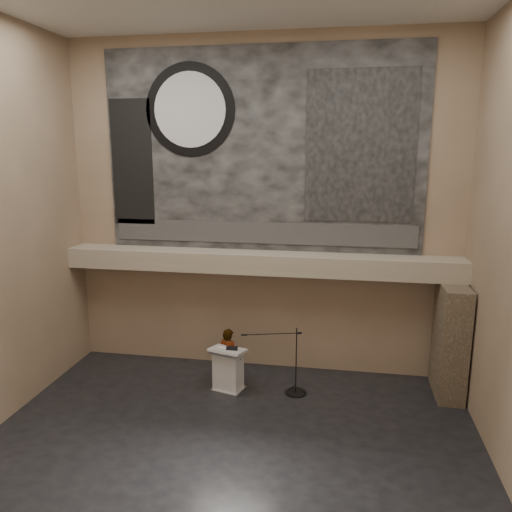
# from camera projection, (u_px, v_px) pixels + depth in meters

# --- Properties ---
(floor) EXTENTS (10.00, 10.00, 0.00)m
(floor) POSITION_uv_depth(u_px,v_px,m) (228.00, 450.00, 9.76)
(floor) COLOR black
(floor) RESTS_ON ground
(wall_back) EXTENTS (10.00, 0.02, 8.50)m
(wall_back) POSITION_uv_depth(u_px,v_px,m) (261.00, 209.00, 12.69)
(wall_back) COLOR #7E6950
(wall_back) RESTS_ON floor
(wall_front) EXTENTS (10.00, 0.02, 8.50)m
(wall_front) POSITION_uv_depth(u_px,v_px,m) (132.00, 306.00, 5.00)
(wall_front) COLOR #7E6950
(wall_front) RESTS_ON floor
(soffit) EXTENTS (10.00, 0.80, 0.50)m
(soffit) POSITION_uv_depth(u_px,v_px,m) (259.00, 262.00, 12.59)
(soffit) COLOR gray
(soffit) RESTS_ON wall_back
(sprinkler_left) EXTENTS (0.04, 0.04, 0.06)m
(sprinkler_left) POSITION_uv_depth(u_px,v_px,m) (197.00, 271.00, 12.87)
(sprinkler_left) COLOR #B2893D
(sprinkler_left) RESTS_ON soffit
(sprinkler_right) EXTENTS (0.04, 0.04, 0.06)m
(sprinkler_right) POSITION_uv_depth(u_px,v_px,m) (334.00, 277.00, 12.28)
(sprinkler_right) COLOR #B2893D
(sprinkler_right) RESTS_ON soffit
(banner) EXTENTS (8.00, 0.05, 5.00)m
(banner) POSITION_uv_depth(u_px,v_px,m) (261.00, 151.00, 12.35)
(banner) COLOR black
(banner) RESTS_ON wall_back
(banner_text_strip) EXTENTS (7.76, 0.02, 0.55)m
(banner_text_strip) POSITION_uv_depth(u_px,v_px,m) (261.00, 233.00, 12.75)
(banner_text_strip) COLOR #313131
(banner_text_strip) RESTS_ON banner
(banner_clock_rim) EXTENTS (2.30, 0.02, 2.30)m
(banner_clock_rim) POSITION_uv_depth(u_px,v_px,m) (190.00, 110.00, 12.40)
(banner_clock_rim) COLOR black
(banner_clock_rim) RESTS_ON banner
(banner_clock_face) EXTENTS (1.84, 0.02, 1.84)m
(banner_clock_face) POSITION_uv_depth(u_px,v_px,m) (190.00, 110.00, 12.38)
(banner_clock_face) COLOR silver
(banner_clock_face) RESTS_ON banner
(banner_building_print) EXTENTS (2.60, 0.02, 3.60)m
(banner_building_print) POSITION_uv_depth(u_px,v_px,m) (360.00, 147.00, 11.89)
(banner_building_print) COLOR black
(banner_building_print) RESTS_ON banner
(banner_brick_print) EXTENTS (1.10, 0.02, 3.20)m
(banner_brick_print) POSITION_uv_depth(u_px,v_px,m) (132.00, 163.00, 12.95)
(banner_brick_print) COLOR black
(banner_brick_print) RESTS_ON banner
(stone_pier) EXTENTS (0.60, 1.40, 2.70)m
(stone_pier) POSITION_uv_depth(u_px,v_px,m) (450.00, 341.00, 11.71)
(stone_pier) COLOR #403427
(stone_pier) RESTS_ON floor
(lectern) EXTENTS (0.93, 0.76, 1.14)m
(lectern) POSITION_uv_depth(u_px,v_px,m) (228.00, 370.00, 12.00)
(lectern) COLOR silver
(lectern) RESTS_ON floor
(binder) EXTENTS (0.30, 0.25, 0.04)m
(binder) POSITION_uv_depth(u_px,v_px,m) (232.00, 348.00, 11.84)
(binder) COLOR black
(binder) RESTS_ON lectern
(papers) EXTENTS (0.21, 0.28, 0.00)m
(papers) POSITION_uv_depth(u_px,v_px,m) (221.00, 349.00, 11.86)
(papers) COLOR white
(papers) RESTS_ON lectern
(speaker_person) EXTENTS (0.62, 0.51, 1.46)m
(speaker_person) POSITION_uv_depth(u_px,v_px,m) (228.00, 357.00, 12.31)
(speaker_person) COLOR silver
(speaker_person) RESTS_ON floor
(mic_stand) EXTENTS (1.52, 0.62, 1.66)m
(mic_stand) POSITION_uv_depth(u_px,v_px,m) (294.00, 383.00, 11.96)
(mic_stand) COLOR black
(mic_stand) RESTS_ON floor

